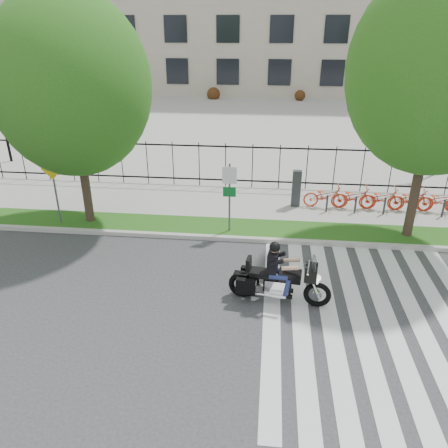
# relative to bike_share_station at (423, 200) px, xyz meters

# --- Properties ---
(ground) EXTENTS (120.00, 120.00, 0.00)m
(ground) POSITION_rel_bike_share_station_xyz_m (-8.05, -7.20, -0.62)
(ground) COLOR #323335
(ground) RESTS_ON ground
(curb) EXTENTS (60.00, 0.20, 0.15)m
(curb) POSITION_rel_bike_share_station_xyz_m (-8.05, -3.10, -0.55)
(curb) COLOR #ADAAA3
(curb) RESTS_ON ground
(grass_verge) EXTENTS (60.00, 1.50, 0.15)m
(grass_verge) POSITION_rel_bike_share_station_xyz_m (-8.05, -2.25, -0.55)
(grass_verge) COLOR #205014
(grass_verge) RESTS_ON ground
(sidewalk) EXTENTS (60.00, 3.50, 0.15)m
(sidewalk) POSITION_rel_bike_share_station_xyz_m (-8.05, 0.25, -0.55)
(sidewalk) COLOR #A9A69E
(sidewalk) RESTS_ON ground
(plaza) EXTENTS (80.00, 34.00, 0.10)m
(plaza) POSITION_rel_bike_share_station_xyz_m (-8.05, 17.80, -0.57)
(plaza) COLOR #A9A69E
(plaza) RESTS_ON ground
(crosswalk_stripes) EXTENTS (5.70, 8.00, 0.01)m
(crosswalk_stripes) POSITION_rel_bike_share_station_xyz_m (-3.22, -7.20, -0.62)
(crosswalk_stripes) COLOR silver
(crosswalk_stripes) RESTS_ON ground
(iron_fence) EXTENTS (30.00, 0.06, 2.00)m
(iron_fence) POSITION_rel_bike_share_station_xyz_m (-8.05, 2.00, 0.53)
(iron_fence) COLOR black
(iron_fence) RESTS_ON sidewalk
(lamp_post_right) EXTENTS (1.06, 0.70, 4.25)m
(lamp_post_right) POSITION_rel_bike_share_station_xyz_m (1.95, 4.80, 2.58)
(lamp_post_right) COLOR black
(lamp_post_right) RESTS_ON ground
(street_tree_1) EXTENTS (5.34, 5.34, 8.00)m
(street_tree_1) POSITION_rel_bike_share_station_xyz_m (-12.78, -2.25, 4.46)
(street_tree_1) COLOR #36261D
(street_tree_1) RESTS_ON grass_verge
(street_tree_2) EXTENTS (5.55, 5.55, 8.70)m
(street_tree_2) POSITION_rel_bike_share_station_xyz_m (-1.13, -2.25, 5.03)
(street_tree_2) COLOR #36261D
(street_tree_2) RESTS_ON grass_verge
(bike_share_station) EXTENTS (9.96, 0.85, 1.50)m
(bike_share_station) POSITION_rel_bike_share_station_xyz_m (0.00, 0.00, 0.00)
(bike_share_station) COLOR #2D2D33
(bike_share_station) RESTS_ON sidewalk
(sign_pole_regulatory) EXTENTS (0.50, 0.09, 2.50)m
(sign_pole_regulatory) POSITION_rel_bike_share_station_xyz_m (-7.43, -2.62, 1.12)
(sign_pole_regulatory) COLOR #59595B
(sign_pole_regulatory) RESTS_ON grass_verge
(sign_pole_warning) EXTENTS (0.78, 0.09, 2.49)m
(sign_pole_warning) POSITION_rel_bike_share_station_xyz_m (-13.79, -2.62, 1.12)
(sign_pole_warning) COLOR #59595B
(sign_pole_warning) RESTS_ON grass_verge
(motorcycle_rider) EXTENTS (2.81, 0.98, 2.17)m
(motorcycle_rider) POSITION_rel_bike_share_station_xyz_m (-5.70, -6.58, 0.10)
(motorcycle_rider) COLOR black
(motorcycle_rider) RESTS_ON ground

